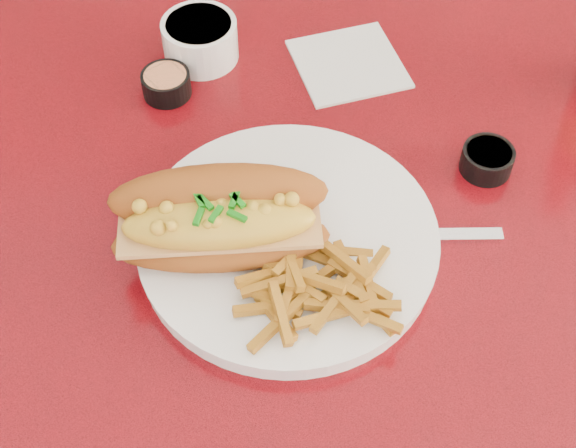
{
  "coord_description": "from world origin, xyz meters",
  "views": [
    {
      "loc": [
        -0.01,
        -0.55,
        1.45
      ],
      "look_at": [
        -0.02,
        -0.06,
        0.81
      ],
      "focal_mm": 50.0,
      "sensor_mm": 36.0,
      "label": 1
    }
  ],
  "objects_px": {
    "gravy_ramekin": "(200,39)",
    "sauce_cup_right": "(487,159)",
    "diner_table": "(310,284)",
    "knife": "(415,237)",
    "dinner_plate": "(288,240)",
    "booth_bench_far": "(314,53)",
    "fork": "(347,190)",
    "sauce_cup_left": "(166,83)",
    "mac_hoagie": "(220,219)"
  },
  "relations": [
    {
      "from": "diner_table",
      "to": "knife",
      "type": "distance_m",
      "value": 0.2
    },
    {
      "from": "fork",
      "to": "gravy_ramekin",
      "type": "bearing_deg",
      "value": 45.0
    },
    {
      "from": "sauce_cup_left",
      "to": "dinner_plate",
      "type": "bearing_deg",
      "value": -55.54
    },
    {
      "from": "booth_bench_far",
      "to": "gravy_ramekin",
      "type": "bearing_deg",
      "value": -104.07
    },
    {
      "from": "dinner_plate",
      "to": "mac_hoagie",
      "type": "relative_size",
      "value": 1.78
    },
    {
      "from": "gravy_ramekin",
      "to": "dinner_plate",
      "type": "bearing_deg",
      "value": -67.77
    },
    {
      "from": "dinner_plate",
      "to": "knife",
      "type": "distance_m",
      "value": 0.13
    },
    {
      "from": "mac_hoagie",
      "to": "sauce_cup_left",
      "type": "height_order",
      "value": "mac_hoagie"
    },
    {
      "from": "diner_table",
      "to": "mac_hoagie",
      "type": "xyz_separation_m",
      "value": [
        -0.09,
        -0.07,
        0.22
      ]
    },
    {
      "from": "dinner_plate",
      "to": "fork",
      "type": "xyz_separation_m",
      "value": [
        0.06,
        0.06,
        0.01
      ]
    },
    {
      "from": "fork",
      "to": "sauce_cup_right",
      "type": "xyz_separation_m",
      "value": [
        0.16,
        0.05,
        -0.01
      ]
    },
    {
      "from": "fork",
      "to": "gravy_ramekin",
      "type": "xyz_separation_m",
      "value": [
        -0.18,
        0.23,
        0.01
      ]
    },
    {
      "from": "diner_table",
      "to": "sauce_cup_right",
      "type": "xyz_separation_m",
      "value": [
        0.19,
        0.06,
        0.18
      ]
    },
    {
      "from": "gravy_ramekin",
      "to": "diner_table",
      "type": "bearing_deg",
      "value": -58.1
    },
    {
      "from": "gravy_ramekin",
      "to": "knife",
      "type": "relative_size",
      "value": 0.42
    },
    {
      "from": "booth_bench_far",
      "to": "fork",
      "type": "xyz_separation_m",
      "value": [
        0.04,
        -0.81,
        0.5
      ]
    },
    {
      "from": "diner_table",
      "to": "sauce_cup_left",
      "type": "bearing_deg",
      "value": 137.56
    },
    {
      "from": "gravy_ramekin",
      "to": "knife",
      "type": "height_order",
      "value": "gravy_ramekin"
    },
    {
      "from": "mac_hoagie",
      "to": "fork",
      "type": "xyz_separation_m",
      "value": [
        0.13,
        0.08,
        -0.04
      ]
    },
    {
      "from": "dinner_plate",
      "to": "sauce_cup_right",
      "type": "bearing_deg",
      "value": 28.43
    },
    {
      "from": "booth_bench_far",
      "to": "sauce_cup_right",
      "type": "height_order",
      "value": "booth_bench_far"
    },
    {
      "from": "diner_table",
      "to": "gravy_ramekin",
      "type": "height_order",
      "value": "gravy_ramekin"
    },
    {
      "from": "mac_hoagie",
      "to": "sauce_cup_right",
      "type": "xyz_separation_m",
      "value": [
        0.28,
        0.13,
        -0.05
      ]
    },
    {
      "from": "sauce_cup_left",
      "to": "knife",
      "type": "height_order",
      "value": "sauce_cup_left"
    },
    {
      "from": "booth_bench_far",
      "to": "mac_hoagie",
      "type": "bearing_deg",
      "value": -95.84
    },
    {
      "from": "mac_hoagie",
      "to": "gravy_ramekin",
      "type": "xyz_separation_m",
      "value": [
        -0.05,
        0.31,
        -0.03
      ]
    },
    {
      "from": "mac_hoagie",
      "to": "sauce_cup_right",
      "type": "bearing_deg",
      "value": 18.57
    },
    {
      "from": "diner_table",
      "to": "sauce_cup_right",
      "type": "bearing_deg",
      "value": 16.17
    },
    {
      "from": "mac_hoagie",
      "to": "gravy_ramekin",
      "type": "bearing_deg",
      "value": 93.74
    },
    {
      "from": "dinner_plate",
      "to": "mac_hoagie",
      "type": "distance_m",
      "value": 0.08
    },
    {
      "from": "gravy_ramekin",
      "to": "sauce_cup_left",
      "type": "height_order",
      "value": "gravy_ramekin"
    },
    {
      "from": "sauce_cup_right",
      "to": "dinner_plate",
      "type": "bearing_deg",
      "value": -151.57
    },
    {
      "from": "booth_bench_far",
      "to": "knife",
      "type": "height_order",
      "value": "booth_bench_far"
    },
    {
      "from": "mac_hoagie",
      "to": "gravy_ramekin",
      "type": "distance_m",
      "value": 0.31
    },
    {
      "from": "mac_hoagie",
      "to": "gravy_ramekin",
      "type": "relative_size",
      "value": 2.41
    },
    {
      "from": "diner_table",
      "to": "booth_bench_far",
      "type": "bearing_deg",
      "value": 90.0
    },
    {
      "from": "dinner_plate",
      "to": "knife",
      "type": "relative_size",
      "value": 1.81
    },
    {
      "from": "diner_table",
      "to": "mac_hoagie",
      "type": "height_order",
      "value": "mac_hoagie"
    },
    {
      "from": "knife",
      "to": "sauce_cup_left",
      "type": "bearing_deg",
      "value": 141.13
    },
    {
      "from": "fork",
      "to": "knife",
      "type": "relative_size",
      "value": 0.59
    },
    {
      "from": "booth_bench_far",
      "to": "sauce_cup_left",
      "type": "distance_m",
      "value": 0.84
    },
    {
      "from": "sauce_cup_right",
      "to": "knife",
      "type": "relative_size",
      "value": 0.32
    },
    {
      "from": "diner_table",
      "to": "booth_bench_far",
      "type": "distance_m",
      "value": 0.87
    },
    {
      "from": "knife",
      "to": "dinner_plate",
      "type": "bearing_deg",
      "value": -175.69
    },
    {
      "from": "gravy_ramekin",
      "to": "knife",
      "type": "distance_m",
      "value": 0.38
    },
    {
      "from": "gravy_ramekin",
      "to": "sauce_cup_left",
      "type": "xyz_separation_m",
      "value": [
        -0.03,
        -0.07,
        -0.01
      ]
    },
    {
      "from": "fork",
      "to": "knife",
      "type": "height_order",
      "value": "fork"
    },
    {
      "from": "mac_hoagie",
      "to": "sauce_cup_right",
      "type": "distance_m",
      "value": 0.31
    },
    {
      "from": "sauce_cup_left",
      "to": "sauce_cup_right",
      "type": "height_order",
      "value": "same"
    },
    {
      "from": "gravy_ramekin",
      "to": "sauce_cup_right",
      "type": "height_order",
      "value": "gravy_ramekin"
    }
  ]
}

